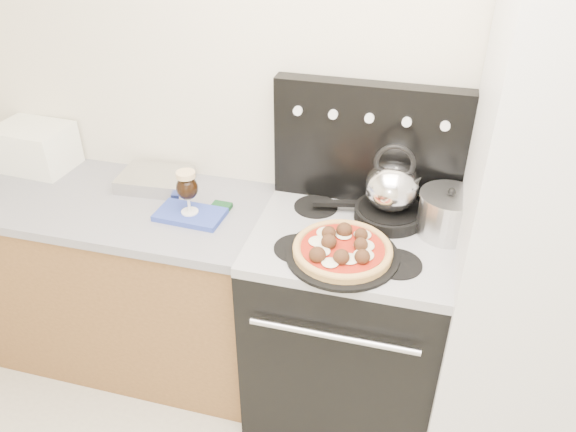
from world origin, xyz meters
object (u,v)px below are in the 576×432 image
(stove_body, at_px, (346,325))
(toaster_oven, at_px, (35,147))
(skillet, at_px, (389,214))
(stock_pot, at_px, (448,215))
(oven_mitt, at_px, (190,215))
(pizza, at_px, (343,248))
(pizza_pan, at_px, (342,255))
(tea_kettle, at_px, (392,183))
(fridge, at_px, (551,260))
(base_cabinet, at_px, (118,281))
(beer_glass, at_px, (188,192))

(stove_body, relative_size, toaster_oven, 2.71)
(skillet, relative_size, stock_pot, 1.25)
(oven_mitt, relative_size, pizza, 0.76)
(pizza_pan, distance_m, stock_pot, 0.44)
(pizza_pan, bearing_deg, tea_kettle, 65.15)
(pizza_pan, height_order, stock_pot, stock_pot)
(toaster_oven, xyz_separation_m, oven_mitt, (0.86, -0.22, -0.09))
(oven_mitt, height_order, tea_kettle, tea_kettle)
(tea_kettle, height_order, stock_pot, tea_kettle)
(fridge, bearing_deg, stock_pot, 161.37)
(fridge, distance_m, toaster_oven, 2.23)
(pizza, distance_m, tea_kettle, 0.34)
(base_cabinet, height_order, tea_kettle, tea_kettle)
(beer_glass, distance_m, stock_pot, 1.01)
(toaster_oven, height_order, pizza_pan, toaster_oven)
(stove_body, xyz_separation_m, stock_pot, (0.34, 0.10, 0.56))
(stove_body, relative_size, pizza_pan, 2.14)
(stove_body, height_order, stock_pot, stock_pot)
(pizza, bearing_deg, beer_glass, 168.89)
(toaster_oven, height_order, tea_kettle, tea_kettle)
(oven_mitt, bearing_deg, beer_glass, 0.00)
(base_cabinet, relative_size, fridge, 0.76)
(base_cabinet, xyz_separation_m, toaster_oven, (-0.42, 0.17, 0.57))
(oven_mitt, distance_m, pizza, 0.66)
(stock_pot, bearing_deg, stove_body, -163.92)
(pizza, bearing_deg, stock_pot, 35.19)
(skillet, xyz_separation_m, tea_kettle, (0.00, 0.00, 0.14))
(pizza, bearing_deg, base_cabinet, 170.79)
(stove_body, bearing_deg, beer_glass, -177.88)
(base_cabinet, relative_size, beer_glass, 7.69)
(base_cabinet, relative_size, tea_kettle, 6.26)
(fridge, xyz_separation_m, oven_mitt, (-1.36, 0.00, -0.04))
(skillet, bearing_deg, stock_pot, -10.35)
(tea_kettle, bearing_deg, skillet, 0.00)
(stove_body, bearing_deg, pizza_pan, -95.85)
(stove_body, distance_m, skillet, 0.54)
(oven_mitt, relative_size, beer_glass, 1.44)
(toaster_oven, height_order, beer_glass, beer_glass)
(stove_body, xyz_separation_m, toaster_oven, (-1.52, 0.20, 0.56))
(base_cabinet, distance_m, fridge, 1.88)
(base_cabinet, bearing_deg, beer_glass, -6.39)
(pizza_pan, bearing_deg, pizza, 0.00)
(tea_kettle, bearing_deg, pizza, -103.00)
(stock_pot, bearing_deg, toaster_oven, 176.86)
(toaster_oven, bearing_deg, stock_pot, 0.30)
(oven_mitt, height_order, skillet, skillet)
(toaster_oven, distance_m, pizza_pan, 1.55)
(oven_mitt, relative_size, pizza_pan, 0.66)
(beer_glass, bearing_deg, skillet, 11.70)
(base_cabinet, relative_size, stove_body, 1.65)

